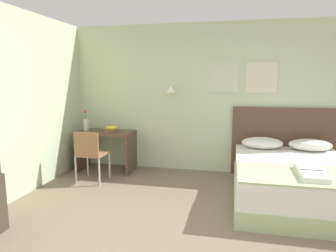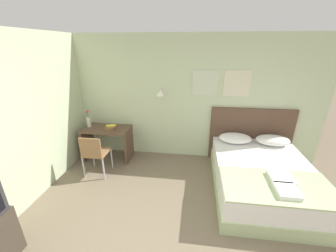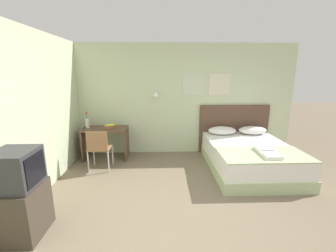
% 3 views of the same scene
% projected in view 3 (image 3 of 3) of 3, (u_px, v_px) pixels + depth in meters
% --- Properties ---
extents(ground_plane, '(24.00, 24.00, 0.00)m').
position_uv_depth(ground_plane, '(194.00, 220.00, 3.09)').
color(ground_plane, '#756651').
extents(wall_back, '(5.61, 0.31, 2.65)m').
position_uv_depth(wall_back, '(179.00, 100.00, 5.46)').
color(wall_back, beige).
rests_on(wall_back, ground_plane).
extents(bed, '(1.60, 2.10, 0.54)m').
position_uv_depth(bed, '(249.00, 157.00, 4.65)').
color(bed, '#B2C693').
rests_on(bed, ground_plane).
extents(headboard, '(1.72, 0.06, 1.20)m').
position_uv_depth(headboard, '(233.00, 129.00, 5.62)').
color(headboard, brown).
rests_on(headboard, ground_plane).
extents(pillow_left, '(0.65, 0.41, 0.19)m').
position_uv_depth(pillow_left, '(222.00, 131.00, 5.32)').
color(pillow_left, white).
rests_on(pillow_left, bed).
extents(pillow_right, '(0.65, 0.41, 0.19)m').
position_uv_depth(pillow_right, '(253.00, 130.00, 5.35)').
color(pillow_right, white).
rests_on(pillow_right, bed).
extents(throw_blanket, '(1.55, 0.84, 0.02)m').
position_uv_depth(throw_blanket, '(263.00, 155.00, 3.99)').
color(throw_blanket, '#B2C693').
rests_on(throw_blanket, bed).
extents(folded_towel_near_foot, '(0.33, 0.31, 0.06)m').
position_uv_depth(folded_towel_near_foot, '(265.00, 149.00, 4.13)').
color(folded_towel_near_foot, white).
rests_on(folded_towel_near_foot, throw_blanket).
extents(folded_towel_mid_bed, '(0.28, 0.33, 0.06)m').
position_uv_depth(folded_towel_mid_bed, '(271.00, 155.00, 3.84)').
color(folded_towel_mid_bed, white).
rests_on(folded_towel_mid_bed, throw_blanket).
extents(desk, '(1.01, 0.57, 0.73)m').
position_uv_depth(desk, '(106.00, 138.00, 5.21)').
color(desk, brown).
rests_on(desk, ground_plane).
extents(desk_chair, '(0.44, 0.44, 0.85)m').
position_uv_depth(desk_chair, '(99.00, 147.00, 4.55)').
color(desk_chair, '#8E6642').
rests_on(desk_chair, ground_plane).
extents(fruit_bowl, '(0.26, 0.23, 0.11)m').
position_uv_depth(fruit_bowl, '(109.00, 127.00, 5.12)').
color(fruit_bowl, brown).
rests_on(fruit_bowl, desk).
extents(flower_vase, '(0.09, 0.09, 0.38)m').
position_uv_depth(flower_vase, '(87.00, 122.00, 5.15)').
color(flower_vase, silver).
rests_on(flower_vase, desk).
extents(tv_stand, '(0.48, 0.57, 0.65)m').
position_uv_depth(tv_stand, '(22.00, 211.00, 2.75)').
color(tv_stand, '#3D3328').
rests_on(tv_stand, ground_plane).
extents(television, '(0.47, 0.50, 0.46)m').
position_uv_depth(television, '(16.00, 169.00, 2.62)').
color(television, '#2D2D30').
rests_on(television, tv_stand).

